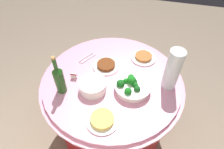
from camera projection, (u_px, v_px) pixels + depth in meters
ground_plane at (112, 125)px, 2.12m from camera, size 6.00×6.00×0.00m
buffet_table at (112, 105)px, 1.84m from camera, size 1.16×1.16×0.74m
broccoli_bowl at (132, 86)px, 1.47m from camera, size 0.28×0.28×0.12m
plate_stack at (93, 86)px, 1.48m from camera, size 0.21×0.21×0.08m
wine_bottle at (59, 79)px, 1.40m from camera, size 0.07×0.07×0.34m
decorative_fruit_vase at (172, 72)px, 1.43m from camera, size 0.11×0.11×0.34m
serving_tongs at (87, 58)px, 1.74m from camera, size 0.12×0.16×0.01m
food_plate_stir_fry at (106, 65)px, 1.66m from camera, size 0.22×0.22×0.04m
food_plate_peanuts at (143, 57)px, 1.74m from camera, size 0.22×0.22×0.03m
food_plate_noodles at (102, 120)px, 1.31m from camera, size 0.22×0.22×0.04m
label_placard_front at (74, 76)px, 1.56m from camera, size 0.05×0.01×0.05m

